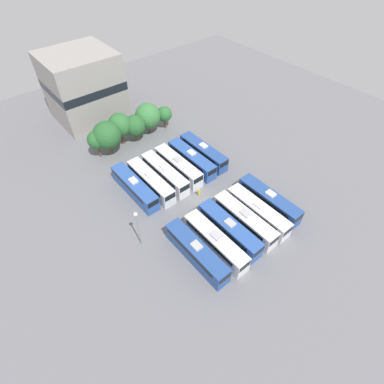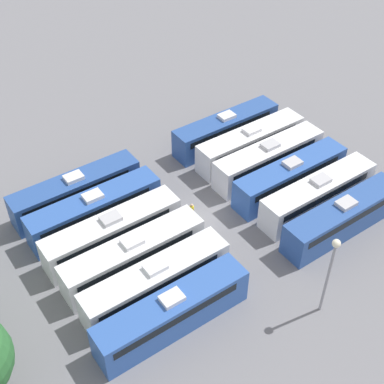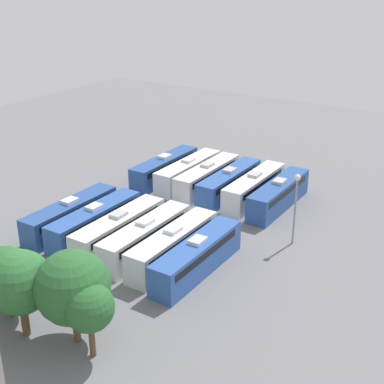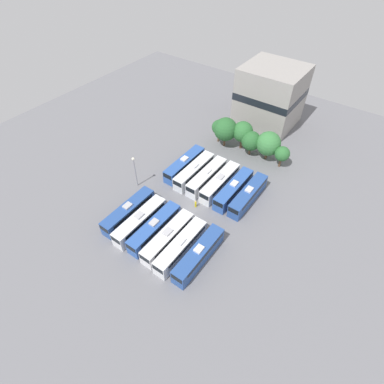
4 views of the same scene
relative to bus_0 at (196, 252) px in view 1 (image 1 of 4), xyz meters
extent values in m
plane|color=slate|center=(8.01, 8.23, -1.66)|extent=(118.55, 118.55, 0.00)
cube|color=#284C93|center=(0.00, -0.04, -0.14)|extent=(2.45, 11.84, 3.03)
cube|color=black|center=(0.00, 0.26, 0.69)|extent=(2.49, 10.06, 0.67)
cube|color=black|center=(0.00, -5.95, 0.69)|extent=(2.15, 0.08, 1.06)
cube|color=#B2B2B7|center=(0.00, -0.04, 1.54)|extent=(1.20, 1.60, 0.35)
cube|color=silver|center=(3.32, -0.49, -0.14)|extent=(2.45, 11.84, 3.03)
cube|color=black|center=(3.32, -0.19, 0.69)|extent=(2.49, 10.06, 0.67)
cube|color=black|center=(3.32, -6.39, 0.69)|extent=(2.15, 0.08, 1.06)
cube|color=#B2B2B7|center=(3.32, -0.49, 1.54)|extent=(1.20, 1.60, 0.35)
cube|color=#2D56A8|center=(6.52, -0.16, -0.14)|extent=(2.45, 11.84, 3.03)
cube|color=black|center=(6.52, 0.14, 0.69)|extent=(2.49, 10.06, 0.67)
cube|color=black|center=(6.52, -6.06, 0.69)|extent=(2.15, 0.08, 1.06)
cube|color=#B2B2B7|center=(6.52, -0.16, 1.54)|extent=(1.20, 1.60, 0.35)
cube|color=silver|center=(9.72, -0.34, -0.14)|extent=(2.45, 11.84, 3.03)
cube|color=black|center=(9.72, -0.04, 0.69)|extent=(2.49, 10.06, 0.67)
cube|color=black|center=(9.72, -6.25, 0.69)|extent=(2.15, 0.08, 1.06)
cube|color=#B2B2B7|center=(9.72, -0.34, 1.54)|extent=(1.20, 1.60, 0.35)
cube|color=silver|center=(12.65, -0.53, -0.14)|extent=(2.45, 11.84, 3.03)
cube|color=black|center=(12.65, -0.23, 0.69)|extent=(2.49, 10.06, 0.67)
cube|color=black|center=(12.65, -6.44, 0.69)|extent=(2.15, 0.08, 1.06)
cube|color=silver|center=(12.65, -0.53, 1.54)|extent=(1.20, 1.60, 0.35)
cube|color=#284C93|center=(15.99, -0.07, -0.14)|extent=(2.45, 11.84, 3.03)
cube|color=black|center=(15.99, 0.23, 0.69)|extent=(2.49, 10.06, 0.67)
cube|color=black|center=(15.99, -5.98, 0.69)|extent=(2.15, 0.08, 1.06)
cube|color=silver|center=(15.99, -0.07, 1.54)|extent=(1.20, 1.60, 0.35)
cube|color=#2D56A8|center=(0.20, 17.05, -0.14)|extent=(2.45, 11.84, 3.03)
cube|color=black|center=(0.20, 17.34, 0.69)|extent=(2.49, 10.06, 0.67)
cube|color=black|center=(0.20, 11.14, 0.69)|extent=(2.15, 0.08, 1.06)
cube|color=silver|center=(0.20, 17.05, 1.54)|extent=(1.20, 1.60, 0.35)
cube|color=silver|center=(3.22, 16.49, -0.14)|extent=(2.45, 11.84, 3.03)
cube|color=black|center=(3.22, 16.78, 0.69)|extent=(2.49, 10.06, 0.67)
cube|color=black|center=(3.22, 10.58, 0.69)|extent=(2.15, 0.08, 1.06)
cube|color=silver|center=(3.22, 16.49, 1.54)|extent=(1.20, 1.60, 0.35)
cube|color=silver|center=(6.40, 16.55, -0.14)|extent=(2.45, 11.84, 3.03)
cube|color=black|center=(6.40, 16.85, 0.69)|extent=(2.49, 10.06, 0.67)
cube|color=black|center=(6.40, 10.64, 0.69)|extent=(2.15, 0.08, 1.06)
cube|color=silver|center=(6.40, 16.55, 1.54)|extent=(1.20, 1.60, 0.35)
cube|color=silver|center=(9.57, 16.67, -0.14)|extent=(2.45, 11.84, 3.03)
cube|color=black|center=(9.57, 16.97, 0.69)|extent=(2.49, 10.06, 0.67)
cube|color=black|center=(9.57, 10.76, 0.69)|extent=(2.15, 0.08, 1.06)
cube|color=#B2B2B7|center=(9.57, 16.67, 1.54)|extent=(1.20, 1.60, 0.35)
cube|color=#2D56A8|center=(12.82, 16.61, -0.14)|extent=(2.45, 11.84, 3.03)
cube|color=black|center=(12.82, 16.90, 0.69)|extent=(2.49, 10.06, 0.67)
cube|color=black|center=(12.82, 10.70, 0.69)|extent=(2.15, 0.08, 1.06)
cube|color=silver|center=(12.82, 16.61, 1.54)|extent=(1.20, 1.60, 0.35)
cube|color=#284C93|center=(16.01, 16.82, -0.14)|extent=(2.45, 11.84, 3.03)
cube|color=black|center=(16.01, 17.12, 0.69)|extent=(2.49, 10.06, 0.67)
cube|color=black|center=(16.01, 10.92, 0.69)|extent=(2.15, 0.08, 1.06)
cube|color=silver|center=(16.01, 16.82, 1.54)|extent=(1.20, 1.60, 0.35)
cylinder|color=gold|center=(8.58, 9.47, -0.92)|extent=(0.36, 0.36, 1.47)
sphere|color=tan|center=(8.58, 9.47, -0.07)|extent=(0.24, 0.24, 0.24)
cylinder|color=gray|center=(-4.88, 7.29, 1.79)|extent=(0.20, 0.20, 6.89)
sphere|color=#EAE5C6|center=(-4.88, 7.29, 5.41)|extent=(0.60, 0.60, 0.60)
cylinder|color=brown|center=(0.36, 30.65, -0.24)|extent=(0.44, 0.44, 2.84)
sphere|color=#28602D|center=(0.36, 30.65, 2.42)|extent=(3.54, 3.54, 3.54)
cylinder|color=brown|center=(2.46, 30.05, -0.32)|extent=(0.54, 0.54, 2.68)
sphere|color=#28602D|center=(2.46, 30.05, 2.94)|extent=(5.49, 5.49, 5.49)
cylinder|color=brown|center=(6.18, 31.58, -0.22)|extent=(0.60, 0.60, 2.88)
sphere|color=#2D6B33|center=(6.18, 31.58, 2.91)|extent=(4.81, 4.81, 4.81)
cylinder|color=brown|center=(9.01, 30.59, -0.57)|extent=(0.49, 0.49, 2.18)
sphere|color=#28602D|center=(9.01, 30.59, 2.08)|extent=(4.47, 4.47, 4.47)
cylinder|color=brown|center=(12.88, 31.38, -0.54)|extent=(0.55, 0.55, 2.25)
sphere|color=#387A3D|center=(12.88, 31.38, 2.50)|extent=(5.46, 5.46, 5.46)
cylinder|color=brown|center=(16.65, 30.60, -0.48)|extent=(0.52, 0.52, 2.35)
sphere|color=#2D6B33|center=(16.65, 30.60, 1.86)|extent=(3.32, 3.32, 3.32)
cube|color=gray|center=(5.85, 45.72, 5.75)|extent=(14.33, 13.57, 14.81)
cube|color=black|center=(5.85, 45.72, 6.49)|extent=(14.39, 13.63, 1.78)
camera|label=1|loc=(-15.75, -18.08, 37.04)|focal=28.00mm
camera|label=2|loc=(-19.25, 29.08, 31.06)|focal=50.00mm
camera|label=3|loc=(-22.07, 52.51, 23.71)|focal=50.00mm
camera|label=4|loc=(31.23, -22.97, 41.90)|focal=28.00mm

